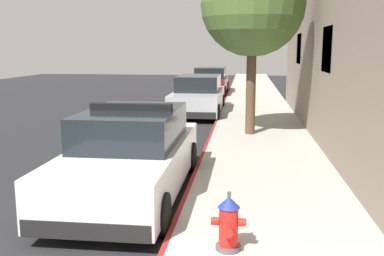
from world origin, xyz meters
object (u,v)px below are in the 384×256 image
(fire_hydrant, at_px, (229,223))
(street_tree, at_px, (253,4))
(parked_car_dark_far, at_px, (210,82))
(police_cruiser, at_px, (132,155))
(parked_car_silver_ahead, at_px, (198,96))

(fire_hydrant, relative_size, street_tree, 0.15)
(parked_car_dark_far, height_order, fire_hydrant, parked_car_dark_far)
(police_cruiser, distance_m, parked_car_dark_far, 17.81)
(police_cruiser, bearing_deg, street_tree, 68.10)
(parked_car_dark_far, bearing_deg, fire_hydrant, -84.79)
(parked_car_silver_ahead, xyz_separation_m, street_tree, (2.04, -4.66, 3.13))
(street_tree, bearing_deg, police_cruiser, -111.90)
(fire_hydrant, bearing_deg, street_tree, 87.62)
(parked_car_silver_ahead, bearing_deg, fire_hydrant, -82.17)
(police_cruiser, bearing_deg, parked_car_silver_ahead, 89.20)
(parked_car_silver_ahead, height_order, street_tree, street_tree)
(fire_hydrant, bearing_deg, police_cruiser, 127.88)
(police_cruiser, relative_size, parked_car_silver_ahead, 1.00)
(parked_car_silver_ahead, relative_size, street_tree, 0.93)
(parked_car_silver_ahead, xyz_separation_m, parked_car_dark_far, (-0.13, 7.73, 0.00))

